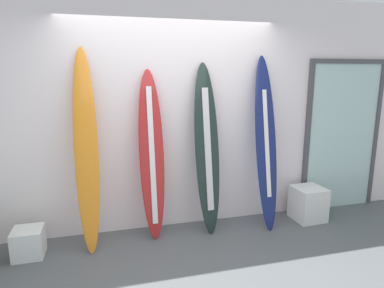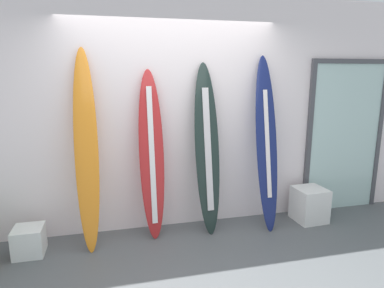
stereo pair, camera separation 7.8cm
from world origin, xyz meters
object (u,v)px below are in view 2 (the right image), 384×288
(display_block_center, at_px, (29,241))
(surfboard_sunset, at_px, (86,152))
(glass_door, at_px, (345,134))
(surfboard_crimson, at_px, (152,156))
(surfboard_navy, at_px, (267,145))
(display_block_left, at_px, (309,204))
(surfboard_charcoal, at_px, (207,150))

(display_block_center, bearing_deg, surfboard_sunset, 7.60)
(glass_door, bearing_deg, surfboard_crimson, -176.04)
(surfboard_sunset, relative_size, surfboard_crimson, 1.12)
(surfboard_navy, bearing_deg, surfboard_sunset, 179.71)
(surfboard_sunset, xyz_separation_m, display_block_left, (2.74, -0.04, -0.85))
(surfboard_charcoal, height_order, surfboard_navy, surfboard_navy)
(display_block_center, bearing_deg, glass_door, 4.74)
(surfboard_sunset, bearing_deg, surfboard_charcoal, 1.87)
(surfboard_navy, distance_m, display_block_center, 2.88)
(surfboard_charcoal, distance_m, display_block_center, 2.18)
(surfboard_crimson, height_order, display_block_left, surfboard_crimson)
(display_block_left, bearing_deg, surfboard_charcoal, 176.64)
(surfboard_navy, bearing_deg, glass_door, 11.36)
(surfboard_sunset, bearing_deg, surfboard_crimson, 5.14)
(surfboard_charcoal, distance_m, display_block_left, 1.58)
(display_block_left, xyz_separation_m, display_block_center, (-3.37, -0.05, -0.07))
(surfboard_charcoal, bearing_deg, surfboard_crimson, 178.35)
(surfboard_charcoal, bearing_deg, surfboard_sunset, -178.13)
(surfboard_navy, xyz_separation_m, glass_door, (1.30, 0.26, 0.03))
(display_block_center, distance_m, glass_door, 4.15)
(surfboard_navy, bearing_deg, surfboard_crimson, 176.95)
(surfboard_sunset, bearing_deg, surfboard_navy, -0.29)
(surfboard_crimson, relative_size, surfboard_charcoal, 0.96)
(surfboard_navy, height_order, display_block_left, surfboard_navy)
(surfboard_sunset, distance_m, display_block_center, 1.12)
(surfboard_crimson, height_order, display_block_center, surfboard_crimson)
(display_block_left, height_order, display_block_center, display_block_left)
(surfboard_sunset, height_order, display_block_center, surfboard_sunset)
(surfboard_sunset, xyz_separation_m, surfboard_navy, (2.10, -0.01, -0.03))
(glass_door, bearing_deg, surfboard_navy, -168.64)
(surfboard_crimson, xyz_separation_m, surfboard_navy, (1.39, -0.07, 0.08))
(surfboard_crimson, bearing_deg, display_block_left, -2.81)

